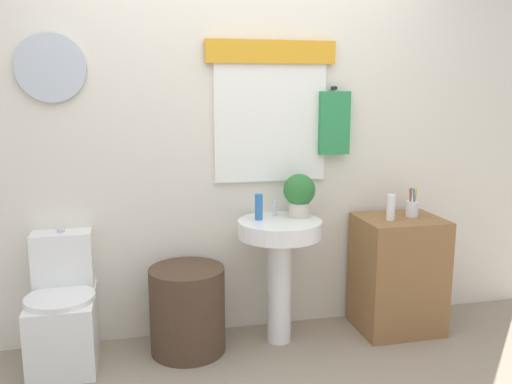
# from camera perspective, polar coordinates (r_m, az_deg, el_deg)

# --- Properties ---
(back_wall) EXTENTS (4.40, 0.18, 2.60)m
(back_wall) POSITION_cam_1_polar(r_m,az_deg,el_deg) (3.40, -2.64, 6.51)
(back_wall) COLOR silver
(back_wall) RESTS_ON ground_plane
(toilet) EXTENTS (0.38, 0.51, 0.76)m
(toilet) POSITION_cam_1_polar(r_m,az_deg,el_deg) (3.34, -19.83, -12.14)
(toilet) COLOR white
(toilet) RESTS_ON ground_plane
(laundry_hamper) EXTENTS (0.45, 0.45, 0.52)m
(laundry_hamper) POSITION_cam_1_polar(r_m,az_deg,el_deg) (3.31, -7.31, -12.34)
(laundry_hamper) COLOR #4C3828
(laundry_hamper) RESTS_ON ground_plane
(pedestal_sink) EXTENTS (0.51, 0.51, 0.78)m
(pedestal_sink) POSITION_cam_1_polar(r_m,az_deg,el_deg) (3.30, 2.53, -6.31)
(pedestal_sink) COLOR white
(pedestal_sink) RESTS_ON ground_plane
(faucet) EXTENTS (0.03, 0.03, 0.10)m
(faucet) POSITION_cam_1_polar(r_m,az_deg,el_deg) (3.35, 2.01, -1.73)
(faucet) COLOR silver
(faucet) RESTS_ON pedestal_sink
(wooden_cabinet) EXTENTS (0.52, 0.44, 0.75)m
(wooden_cabinet) POSITION_cam_1_polar(r_m,az_deg,el_deg) (3.66, 14.84, -8.41)
(wooden_cabinet) COLOR olive
(wooden_cabinet) RESTS_ON ground_plane
(soap_bottle) EXTENTS (0.05, 0.05, 0.16)m
(soap_bottle) POSITION_cam_1_polar(r_m,az_deg,el_deg) (3.25, 0.29, -1.60)
(soap_bottle) COLOR #2D6BB7
(soap_bottle) RESTS_ON pedestal_sink
(potted_plant) EXTENTS (0.20, 0.20, 0.27)m
(potted_plant) POSITION_cam_1_polar(r_m,az_deg,el_deg) (3.31, 4.63, -0.11)
(potted_plant) COLOR beige
(potted_plant) RESTS_ON pedestal_sink
(lotion_bottle) EXTENTS (0.05, 0.05, 0.16)m
(lotion_bottle) POSITION_cam_1_polar(r_m,az_deg,el_deg) (3.46, 14.18, -1.61)
(lotion_bottle) COLOR white
(lotion_bottle) RESTS_ON wooden_cabinet
(toothbrush_cup) EXTENTS (0.08, 0.08, 0.19)m
(toothbrush_cup) POSITION_cam_1_polar(r_m,az_deg,el_deg) (3.60, 16.31, -1.66)
(toothbrush_cup) COLOR silver
(toothbrush_cup) RESTS_ON wooden_cabinet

